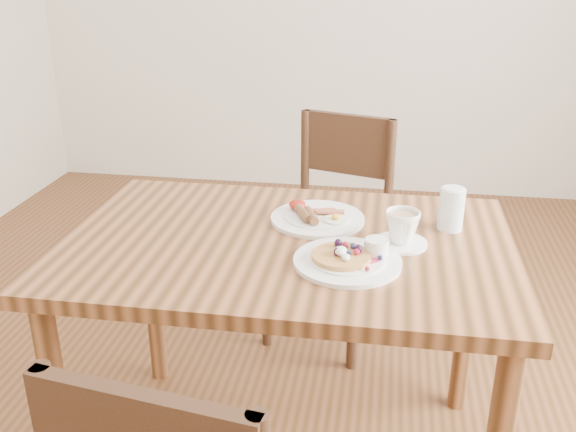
% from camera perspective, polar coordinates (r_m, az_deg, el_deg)
% --- Properties ---
extents(dining_table, '(1.20, 0.80, 0.75)m').
position_cam_1_polar(dining_table, '(1.77, -0.00, -5.05)').
color(dining_table, brown).
rests_on(dining_table, ground).
extents(chair_far, '(0.52, 0.52, 0.88)m').
position_cam_1_polar(chair_far, '(2.53, 4.04, -0.22)').
color(chair_far, '#402117').
rests_on(chair_far, ground).
extents(pancake_plate, '(0.27, 0.27, 0.06)m').
position_cam_1_polar(pancake_plate, '(1.60, 5.48, -3.75)').
color(pancake_plate, white).
rests_on(pancake_plate, dining_table).
extents(breakfast_plate, '(0.27, 0.27, 0.04)m').
position_cam_1_polar(breakfast_plate, '(1.84, 2.52, -0.09)').
color(breakfast_plate, white).
rests_on(breakfast_plate, dining_table).
extents(teacup_saucer, '(0.14, 0.14, 0.09)m').
position_cam_1_polar(teacup_saucer, '(1.71, 10.08, -1.17)').
color(teacup_saucer, white).
rests_on(teacup_saucer, dining_table).
extents(water_glass, '(0.07, 0.07, 0.12)m').
position_cam_1_polar(water_glass, '(1.83, 14.32, 0.61)').
color(water_glass, silver).
rests_on(water_glass, dining_table).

